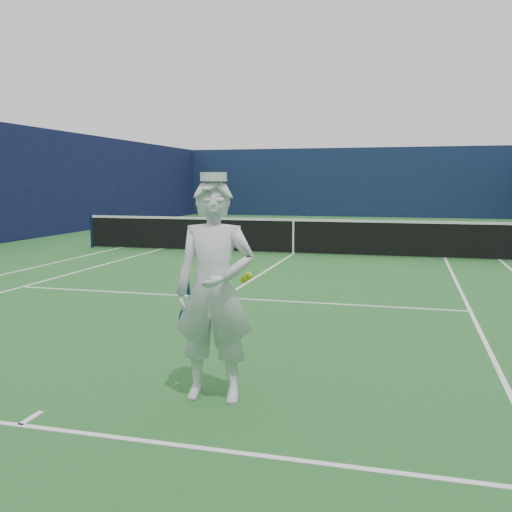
{
  "coord_description": "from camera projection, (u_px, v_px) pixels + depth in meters",
  "views": [
    {
      "loc": [
        3.1,
        -15.79,
        2.04
      ],
      "look_at": [
        1.39,
        -9.37,
        1.17
      ],
      "focal_mm": 40.0,
      "sensor_mm": 36.0,
      "label": 1
    }
  ],
  "objects": [
    {
      "name": "court_markings",
      "position": [
        293.0,
        254.0,
        16.18
      ],
      "size": [
        11.03,
        23.83,
        0.01
      ],
      "color": "white",
      "rests_on": "ground"
    },
    {
      "name": "tennis_player",
      "position": [
        214.0,
        291.0,
        5.28
      ],
      "size": [
        0.85,
        0.56,
        2.12
      ],
      "rotation": [
        0.0,
        0.0,
        0.1
      ],
      "color": "white",
      "rests_on": "ground"
    },
    {
      "name": "windscreen_fence",
      "position": [
        294.0,
        183.0,
        15.92
      ],
      "size": [
        20.12,
        36.12,
        4.0
      ],
      "color": "#0F1B3A",
      "rests_on": "ground"
    },
    {
      "name": "tennis_net",
      "position": [
        293.0,
        235.0,
        16.11
      ],
      "size": [
        12.88,
        0.09,
        1.07
      ],
      "color": "#141E4C",
      "rests_on": "ground"
    },
    {
      "name": "ground",
      "position": [
        293.0,
        254.0,
        16.18
      ],
      "size": [
        80.0,
        80.0,
        0.0
      ],
      "primitive_type": "plane",
      "color": "#246027",
      "rests_on": "ground"
    }
  ]
}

